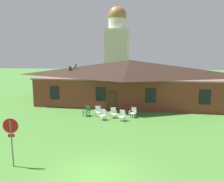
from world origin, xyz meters
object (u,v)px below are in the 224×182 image
Objects in this scene: stop_sign at (11,133)px; lawn_chair_right_end at (122,115)px; lawn_chair_by_porch at (87,111)px; lawn_chair_near_door at (98,111)px; lawn_chair_far_side at (133,112)px; lawn_chair_left_end at (103,114)px; lawn_chair_middle at (113,112)px.

lawn_chair_right_end is at bearing 62.56° from stop_sign.
lawn_chair_right_end is (3.58, -1.02, 0.00)m from lawn_chair_by_porch.
lawn_chair_near_door is 1.00× the size of lawn_chair_far_side.
lawn_chair_right_end is (4.63, 8.91, -1.35)m from stop_sign.
lawn_chair_by_porch is 1.00× the size of lawn_chair_near_door.
lawn_chair_near_door and lawn_chair_right_end have the same top height.
stop_sign reaches higher than lawn_chair_by_porch.
lawn_chair_by_porch is at bearing 164.04° from lawn_chair_right_end.
stop_sign is 2.73× the size of lawn_chair_by_porch.
lawn_chair_right_end is at bearing -15.96° from lawn_chair_by_porch.
lawn_chair_right_end is at bearing -125.18° from lawn_chair_far_side.
lawn_chair_near_door and lawn_chair_left_end have the same top height.
lawn_chair_right_end is at bearing -0.81° from lawn_chair_left_end.
lawn_chair_middle is at bearing 42.41° from lawn_chair_left_end.
lawn_chair_by_porch is 2.05m from lawn_chair_left_end.
stop_sign reaches higher than lawn_chair_far_side.
lawn_chair_right_end is (0.92, -0.81, 0.00)m from lawn_chair_middle.
stop_sign reaches higher than lawn_chair_near_door.
lawn_chair_near_door is at bearing 168.69° from lawn_chair_middle.
lawn_chair_by_porch is 1.00× the size of lawn_chair_left_end.
lawn_chair_far_side is at bearing 15.33° from lawn_chair_middle.
lawn_chair_left_end is 1.79m from lawn_chair_right_end.
lawn_chair_middle is at bearing -164.67° from lawn_chair_far_side.
lawn_chair_left_end is 1.00× the size of lawn_chair_right_end.
lawn_chair_middle is (1.60, -0.32, 0.00)m from lawn_chair_near_door.
lawn_chair_by_porch and lawn_chair_near_door have the same top height.
stop_sign is 9.47m from lawn_chair_left_end.
lawn_chair_by_porch is 4.52m from lawn_chair_far_side.
stop_sign is 10.35m from lawn_chair_near_door.
lawn_chair_by_porch is 1.00× the size of lawn_chair_middle.
lawn_chair_near_door is 3.46m from lawn_chair_far_side.
lawn_chair_middle is 1.23m from lawn_chair_right_end.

